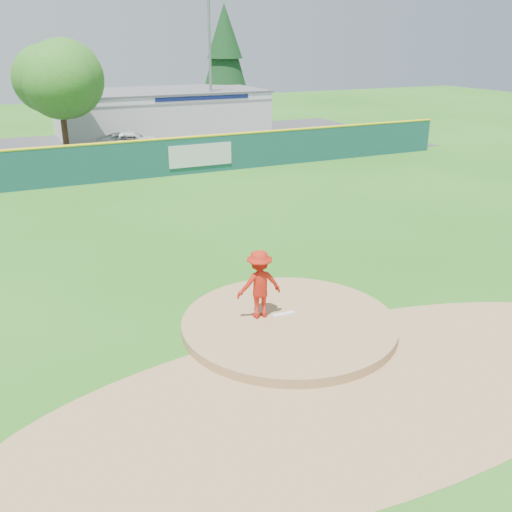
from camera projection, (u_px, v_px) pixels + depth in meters
name	position (u px, v px, depth m)	size (l,w,h in m)	color
ground	(289.00, 328.00, 14.66)	(120.00, 120.00, 0.00)	#286B19
pitchers_mound	(289.00, 328.00, 14.66)	(5.50, 5.50, 0.50)	#9E774C
pitching_rubber	(284.00, 314.00, 14.82)	(0.60, 0.15, 0.04)	white
infield_dirt_arc	(355.00, 389.00, 12.12)	(15.40, 15.40, 0.01)	#9E774C
parking_lot	(95.00, 151.00, 37.49)	(44.00, 16.00, 0.02)	#38383A
pitcher	(259.00, 284.00, 14.44)	(1.16, 0.67, 1.80)	red
van	(132.00, 142.00, 36.93)	(2.13, 4.61, 1.28)	silver
pool_building_grp	(161.00, 112.00, 43.49)	(15.20, 8.20, 3.31)	silver
fence_banners	(65.00, 167.00, 28.26)	(17.86, 0.04, 1.20)	#610D13
outfield_fence	(125.00, 160.00, 29.49)	(40.00, 0.14, 2.07)	#164746
deciduous_tree	(59.00, 82.00, 33.38)	(5.60, 5.60, 7.36)	#382314
conifer_tree	(225.00, 56.00, 48.26)	(4.40, 4.40, 9.50)	#382314
light_pole_right	(210.00, 59.00, 40.76)	(1.75, 0.25, 10.00)	gray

